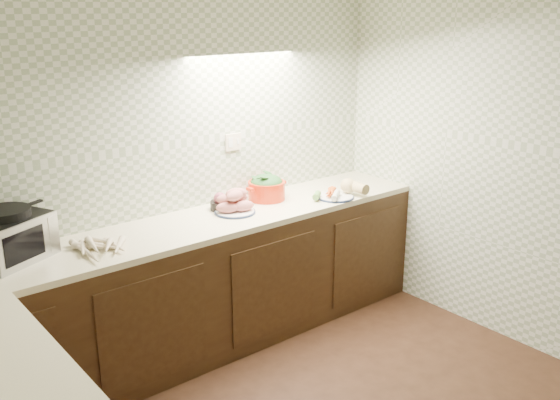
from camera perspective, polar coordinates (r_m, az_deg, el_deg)
room at (r=2.70m, az=7.92°, el=4.07°), size 3.60×3.60×2.60m
counter at (r=3.29m, az=-10.69°, el=-15.92°), size 3.60×3.60×0.90m
toaster_oven at (r=3.72m, az=-23.54°, el=-3.06°), size 0.51×0.46×0.29m
parsnip_pile at (r=3.69m, az=-16.58°, el=-4.27°), size 0.26×0.38×0.07m
sweet_potato_plate at (r=4.22m, az=-4.18°, el=-0.30°), size 0.29×0.28×0.17m
onion_bowl at (r=4.30m, az=-5.37°, el=-0.28°), size 0.16×0.16×0.13m
dutch_oven at (r=4.50m, az=-1.24°, el=1.17°), size 0.33×0.28×0.19m
veg_plate at (r=4.60m, az=5.56°, el=0.86°), size 0.41×0.28×0.13m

